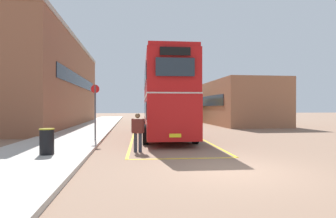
{
  "coord_description": "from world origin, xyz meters",
  "views": [
    {
      "loc": [
        -2.95,
        -7.83,
        1.85
      ],
      "look_at": [
        -0.43,
        11.16,
        1.74
      ],
      "focal_mm": 29.78,
      "sensor_mm": 36.0,
      "label": 1
    }
  ],
  "objects_px": {
    "pedestrian_boarding": "(138,130)",
    "litter_bin": "(47,141)",
    "single_deck_bus": "(175,109)",
    "bus_stop_sign": "(95,107)",
    "double_decker_bus": "(165,97)"
  },
  "relations": [
    {
      "from": "single_deck_bus",
      "to": "litter_bin",
      "type": "xyz_separation_m",
      "value": [
        -8.57,
        -24.27,
        -1.02
      ]
    },
    {
      "from": "double_decker_bus",
      "to": "single_deck_bus",
      "type": "xyz_separation_m",
      "value": [
        3.46,
        17.77,
        -0.88
      ]
    },
    {
      "from": "double_decker_bus",
      "to": "bus_stop_sign",
      "type": "height_order",
      "value": "double_decker_bus"
    },
    {
      "from": "bus_stop_sign",
      "to": "litter_bin",
      "type": "bearing_deg",
      "value": -104.61
    },
    {
      "from": "pedestrian_boarding",
      "to": "litter_bin",
      "type": "bearing_deg",
      "value": -163.32
    },
    {
      "from": "pedestrian_boarding",
      "to": "bus_stop_sign",
      "type": "xyz_separation_m",
      "value": [
        -2.15,
        3.45,
        0.95
      ]
    },
    {
      "from": "pedestrian_boarding",
      "to": "litter_bin",
      "type": "height_order",
      "value": "pedestrian_boarding"
    },
    {
      "from": "single_deck_bus",
      "to": "bus_stop_sign",
      "type": "distance_m",
      "value": 21.18
    },
    {
      "from": "bus_stop_sign",
      "to": "pedestrian_boarding",
      "type": "bearing_deg",
      "value": -58.07
    },
    {
      "from": "litter_bin",
      "to": "bus_stop_sign",
      "type": "distance_m",
      "value": 4.76
    },
    {
      "from": "double_decker_bus",
      "to": "pedestrian_boarding",
      "type": "height_order",
      "value": "double_decker_bus"
    },
    {
      "from": "litter_bin",
      "to": "bus_stop_sign",
      "type": "height_order",
      "value": "bus_stop_sign"
    },
    {
      "from": "double_decker_bus",
      "to": "pedestrian_boarding",
      "type": "xyz_separation_m",
      "value": [
        -1.81,
        -5.51,
        -1.59
      ]
    },
    {
      "from": "single_deck_bus",
      "to": "pedestrian_boarding",
      "type": "height_order",
      "value": "single_deck_bus"
    },
    {
      "from": "single_deck_bus",
      "to": "pedestrian_boarding",
      "type": "bearing_deg",
      "value": -102.75
    }
  ]
}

